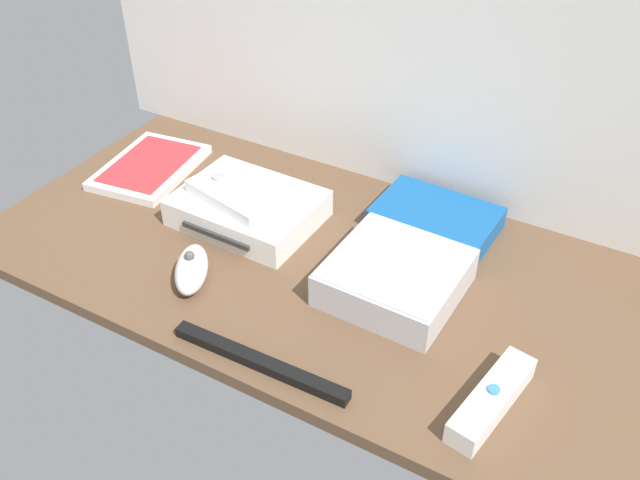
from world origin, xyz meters
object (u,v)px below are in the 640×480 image
object	(u,v)px
network_router	(436,218)
remote_wand	(492,399)
game_console	(248,208)
remote_classic_pad	(236,193)
remote_nunchuk	(192,269)
game_case	(150,167)
sensor_bar	(259,362)
mini_computer	(395,277)

from	to	relation	value
network_router	remote_wand	xyz separation A→B (cm)	(18.54, -29.23, -0.19)
game_console	remote_classic_pad	bearing A→B (deg)	-126.56
game_console	remote_nunchuk	bearing A→B (deg)	-83.84
game_case	sensor_bar	size ratio (longest dim) A/B	0.86
remote_nunchuk	sensor_bar	size ratio (longest dim) A/B	0.45
remote_nunchuk	remote_classic_pad	xyz separation A→B (cm)	(-2.37, 14.47, 3.37)
game_console	remote_classic_pad	distance (cm)	3.62
remote_nunchuk	remote_wand	bearing A→B (deg)	-31.32
game_case	game_console	bearing A→B (deg)	-16.31
remote_classic_pad	sensor_bar	xyz separation A→B (cm)	(19.23, -23.11, -4.71)
remote_wand	sensor_bar	xyz separation A→B (cm)	(-26.37, -7.64, -0.81)
remote_wand	sensor_bar	world-z (taller)	remote_wand
game_case	remote_wand	size ratio (longest dim) A/B	1.36
mini_computer	remote_classic_pad	bearing A→B (deg)	174.35
game_case	network_router	xyz separation A→B (cm)	(48.94, 8.93, 0.94)
game_case	remote_wand	distance (cm)	70.47
mini_computer	game_console	bearing A→B (deg)	171.35
network_router	sensor_bar	world-z (taller)	network_router
game_case	network_router	world-z (taller)	network_router
remote_nunchuk	remote_classic_pad	size ratio (longest dim) A/B	0.69
game_console	mini_computer	xyz separation A→B (cm)	(26.73, -4.07, 0.44)
game_case	remote_classic_pad	xyz separation A→B (cm)	(21.87, -4.83, 4.65)
remote_nunchuk	network_router	bearing A→B (deg)	18.83
remote_classic_pad	sensor_bar	bearing A→B (deg)	-37.26
game_case	network_router	bearing A→B (deg)	2.74
game_case	sensor_bar	bearing A→B (deg)	-41.80
remote_classic_pad	game_case	bearing A→B (deg)	-179.48
game_console	sensor_bar	distance (cm)	30.50
game_console	mini_computer	distance (cm)	27.04
game_case	remote_wand	world-z (taller)	remote_wand
game_case	remote_classic_pad	world-z (taller)	remote_classic_pad
network_router	remote_classic_pad	size ratio (longest dim) A/B	1.17
game_console	game_case	world-z (taller)	game_console
game_console	mini_computer	size ratio (longest dim) A/B	1.22
game_case	network_router	size ratio (longest dim) A/B	1.12
game_console	sensor_bar	bearing A→B (deg)	-52.03
remote_wand	remote_classic_pad	size ratio (longest dim) A/B	0.96
mini_computer	game_case	xyz separation A→B (cm)	(-49.63, 7.58, -1.88)
remote_wand	remote_nunchuk	size ratio (longest dim) A/B	1.40
mini_computer	sensor_bar	distance (cm)	22.16
game_case	remote_nunchuk	bearing A→B (deg)	-46.12
mini_computer	sensor_bar	size ratio (longest dim) A/B	0.73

